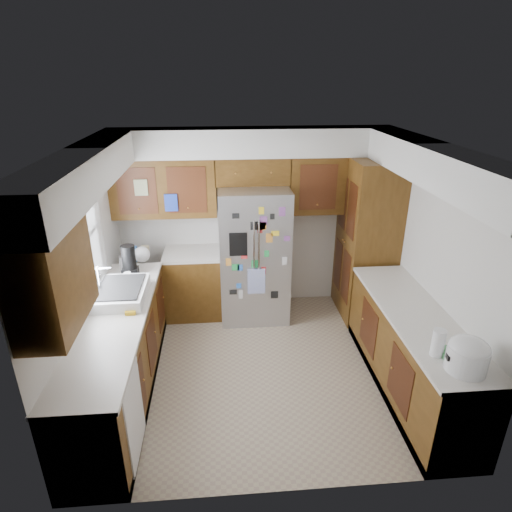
# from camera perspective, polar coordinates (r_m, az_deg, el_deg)

# --- Properties ---
(floor) EXTENTS (3.60, 3.60, 0.00)m
(floor) POSITION_cam_1_polar(r_m,az_deg,el_deg) (5.09, 0.85, -14.56)
(floor) COLOR tan
(floor) RESTS_ON ground
(room_shell) EXTENTS (3.64, 3.24, 2.52)m
(room_shell) POSITION_cam_1_polar(r_m,az_deg,el_deg) (4.56, -0.79, 6.73)
(room_shell) COLOR beige
(room_shell) RESTS_ON ground
(left_counter_run) EXTENTS (1.36, 3.20, 0.92)m
(left_counter_run) POSITION_cam_1_polar(r_m,az_deg,el_deg) (4.94, -15.37, -10.74)
(left_counter_run) COLOR #482D0E
(left_counter_run) RESTS_ON ground
(right_counter_run) EXTENTS (0.63, 2.25, 0.92)m
(right_counter_run) POSITION_cam_1_polar(r_m,az_deg,el_deg) (4.83, 19.90, -12.30)
(right_counter_run) COLOR #482D0E
(right_counter_run) RESTS_ON ground
(pantry) EXTENTS (0.60, 0.90, 2.15)m
(pantry) POSITION_cam_1_polar(r_m,az_deg,el_deg) (5.86, 14.55, 2.06)
(pantry) COLOR #482D0E
(pantry) RESTS_ON ground
(fridge) EXTENTS (0.90, 0.79, 1.80)m
(fridge) POSITION_cam_1_polar(r_m,az_deg,el_deg) (5.67, -0.28, 0.22)
(fridge) COLOR #A9A9AE
(fridge) RESTS_ON ground
(bridge_cabinet) EXTENTS (0.96, 0.34, 0.35)m
(bridge_cabinet) POSITION_cam_1_polar(r_m,az_deg,el_deg) (5.56, -0.49, 11.38)
(bridge_cabinet) COLOR #482D0E
(bridge_cabinet) RESTS_ON fridge
(fridge_top_items) EXTENTS (0.59, 0.31, 0.31)m
(fridge_top_items) POSITION_cam_1_polar(r_m,az_deg,el_deg) (5.45, -2.22, 14.47)
(fridge_top_items) COLOR #163FA4
(fridge_top_items) RESTS_ON bridge_cabinet
(sink_assembly) EXTENTS (0.52, 0.73, 0.37)m
(sink_assembly) POSITION_cam_1_polar(r_m,az_deg,el_deg) (4.74, -17.58, -4.64)
(sink_assembly) COLOR white
(sink_assembly) RESTS_ON left_counter_run
(left_counter_clutter) EXTENTS (0.32, 0.80, 0.38)m
(left_counter_clutter) POSITION_cam_1_polar(r_m,az_deg,el_deg) (5.38, -16.01, -0.32)
(left_counter_clutter) COLOR black
(left_counter_clutter) RESTS_ON left_counter_run
(rice_cooker) EXTENTS (0.33, 0.32, 0.29)m
(rice_cooker) POSITION_cam_1_polar(r_m,az_deg,el_deg) (3.86, 26.41, -11.65)
(rice_cooker) COLOR silver
(rice_cooker) RESTS_ON right_counter_run
(paper_towel) EXTENTS (0.11, 0.11, 0.24)m
(paper_towel) POSITION_cam_1_polar(r_m,az_deg,el_deg) (3.95, 23.12, -10.60)
(paper_towel) COLOR white
(paper_towel) RESTS_ON right_counter_run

